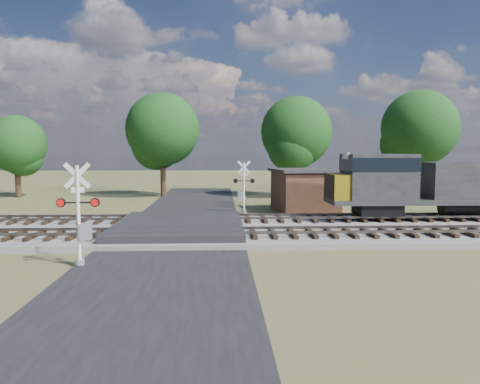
{
  "coord_description": "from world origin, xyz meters",
  "views": [
    {
      "loc": [
        2.32,
        -25.59,
        4.67
      ],
      "look_at": [
        3.47,
        2.0,
        2.16
      ],
      "focal_mm": 35.0,
      "sensor_mm": 36.0,
      "label": 1
    }
  ],
  "objects": [
    {
      "name": "treeline",
      "position": [
        11.58,
        20.5,
        6.35
      ],
      "size": [
        82.83,
        10.51,
        10.43
      ],
      "color": "black",
      "rests_on": "ground"
    },
    {
      "name": "track_near",
      "position": [
        3.12,
        -2.0,
        0.41
      ],
      "size": [
        140.0,
        2.6,
        0.33
      ],
      "color": "black",
      "rests_on": "ballast_bed"
    },
    {
      "name": "crossing_panel",
      "position": [
        0.0,
        0.5,
        0.32
      ],
      "size": [
        7.0,
        9.0,
        0.62
      ],
      "primitive_type": "cube",
      "color": "#262628",
      "rests_on": "ground"
    },
    {
      "name": "road",
      "position": [
        0.0,
        0.0,
        0.04
      ],
      "size": [
        7.0,
        60.0,
        0.08
      ],
      "primitive_type": "cube",
      "color": "black",
      "rests_on": "ground"
    },
    {
      "name": "crossing_signal_far",
      "position": [
        3.95,
        8.34,
        1.62
      ],
      "size": [
        1.57,
        0.35,
        3.88
      ],
      "rotation": [
        0.0,
        0.0,
        3.06
      ],
      "color": "silver",
      "rests_on": "ground"
    },
    {
      "name": "ballast_bed",
      "position": [
        10.0,
        0.5,
        0.15
      ],
      "size": [
        140.0,
        10.0,
        0.3
      ],
      "primitive_type": "cube",
      "color": "gray",
      "rests_on": "ground"
    },
    {
      "name": "equipment_shed",
      "position": [
        8.76,
        9.65,
        1.63
      ],
      "size": [
        5.35,
        5.35,
        3.21
      ],
      "rotation": [
        0.0,
        0.0,
        0.15
      ],
      "color": "#49291F",
      "rests_on": "ground"
    },
    {
      "name": "track_far",
      "position": [
        3.12,
        3.0,
        0.41
      ],
      "size": [
        140.0,
        2.6,
        0.33
      ],
      "color": "black",
      "rests_on": "ballast_bed"
    },
    {
      "name": "ground",
      "position": [
        0.0,
        0.0,
        0.0
      ],
      "size": [
        160.0,
        160.0,
        0.0
      ],
      "primitive_type": "plane",
      "color": "#51552D",
      "rests_on": "ground"
    },
    {
      "name": "crossing_signal_near",
      "position": [
        -3.23,
        -6.99,
        1.74
      ],
      "size": [
        1.68,
        0.36,
        4.18
      ],
      "rotation": [
        0.0,
        0.0,
        0.04
      ],
      "color": "silver",
      "rests_on": "ground"
    }
  ]
}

